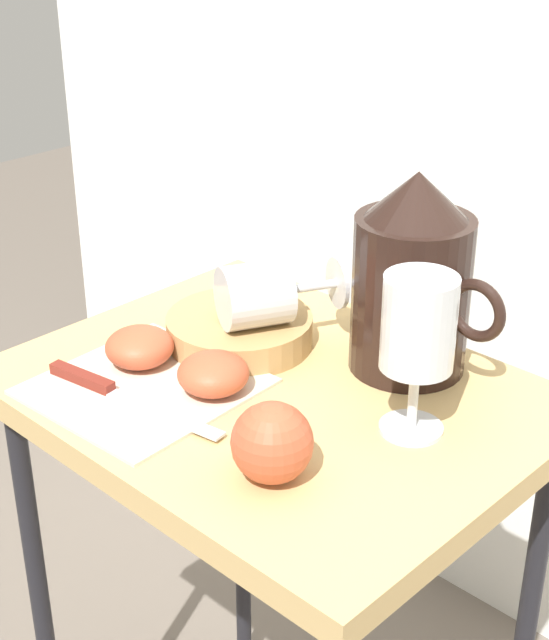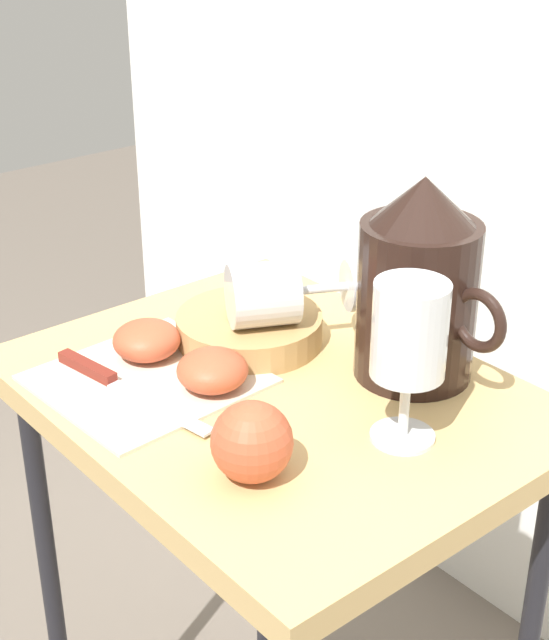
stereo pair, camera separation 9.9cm
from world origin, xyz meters
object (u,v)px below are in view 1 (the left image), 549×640
object	(u,v)px
pitcher	(412,291)
apple_half_left	(140,347)
table	(275,447)
knife	(108,389)
apple_whole	(272,443)
apple_half_right	(213,374)
basket_tray	(239,330)
wine_glass_tipped_near	(259,294)
wine_glass_upright	(418,332)

from	to	relation	value
pitcher	apple_half_left	bearing A→B (deg)	-135.66
apple_half_left	table	bearing A→B (deg)	27.34
apple_half_left	knife	world-z (taller)	apple_half_left
apple_whole	apple_half_right	bearing A→B (deg)	156.48
table	basket_tray	bearing A→B (deg)	156.10
apple_half_left	knife	size ratio (longest dim) A/B	0.33
table	apple_half_right	world-z (taller)	apple_half_right
wine_glass_tipped_near	basket_tray	bearing A→B (deg)	-173.83
apple_half_right	knife	distance (m)	0.11
basket_tray	wine_glass_tipped_near	xyz separation A→B (m)	(0.03, 0.00, 0.05)
table	basket_tray	distance (m)	0.14
basket_tray	apple_half_left	world-z (taller)	apple_half_left
table	basket_tray	world-z (taller)	basket_tray
apple_whole	apple_half_left	bearing A→B (deg)	169.06
table	wine_glass_tipped_near	size ratio (longest dim) A/B	4.55
wine_glass_upright	knife	size ratio (longest dim) A/B	0.72
wine_glass_tipped_near	knife	size ratio (longest dim) A/B	0.67
pitcher	knife	world-z (taller)	pitcher
pitcher	wine_glass_upright	xyz separation A→B (m)	(0.08, -0.10, 0.02)
wine_glass_tipped_near	apple_whole	size ratio (longest dim) A/B	2.04
pitcher	apple_half_right	xyz separation A→B (m)	(-0.11, -0.19, -0.07)
apple_whole	knife	bearing A→B (deg)	-176.08
table	wine_glass_tipped_near	xyz separation A→B (m)	(-0.07, 0.05, 0.15)
pitcher	wine_glass_tipped_near	size ratio (longest dim) A/B	1.45
basket_tray	apple_half_left	xyz separation A→B (m)	(-0.04, -0.11, 0.01)
apple_half_right	apple_whole	bearing A→B (deg)	-23.52
apple_whole	knife	world-z (taller)	apple_whole
wine_glass_upright	knife	world-z (taller)	wine_glass_upright
wine_glass_tipped_near	knife	world-z (taller)	wine_glass_tipped_near
pitcher	apple_whole	distance (m)	0.26
basket_tray	table	bearing A→B (deg)	-23.90
table	apple_half_right	xyz separation A→B (m)	(-0.04, -0.06, 0.10)
table	apple_half_left	bearing A→B (deg)	-152.66
pitcher	apple_half_left	distance (m)	0.30
apple_whole	knife	size ratio (longest dim) A/B	0.33
basket_tray	wine_glass_upright	xyz separation A→B (m)	(0.25, -0.01, 0.09)
basket_tray	apple_whole	size ratio (longest dim) A/B	2.23
wine_glass_upright	knife	bearing A→B (deg)	-148.01
wine_glass_tipped_near	apple_half_left	distance (m)	0.14
apple_half_right	knife	xyz separation A→B (m)	(-0.08, -0.08, -0.02)
wine_glass_tipped_near	apple_whole	xyz separation A→B (m)	(0.18, -0.17, -0.03)
table	apple_whole	size ratio (longest dim) A/B	9.27
wine_glass_tipped_near	wine_glass_upright	bearing A→B (deg)	-3.51
pitcher	apple_half_right	size ratio (longest dim) A/B	2.96
wine_glass_upright	apple_whole	xyz separation A→B (m)	(-0.04, -0.15, -0.07)
basket_tray	wine_glass_upright	distance (m)	0.27
basket_tray	wine_glass_tipped_near	distance (m)	0.06
table	apple_whole	distance (m)	0.20
apple_half_left	wine_glass_upright	bearing A→B (deg)	19.51
pitcher	wine_glass_upright	distance (m)	0.13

